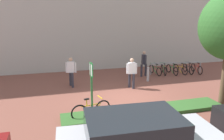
{
  "coord_description": "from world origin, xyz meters",
  "views": [
    {
      "loc": [
        -3.56,
        -9.5,
        3.96
      ],
      "look_at": [
        -0.29,
        2.12,
        1.02
      ],
      "focal_mm": 35.3,
      "sensor_mm": 36.0,
      "label": 1
    }
  ],
  "objects": [
    {
      "name": "person_shirt_blue",
      "position": [
        0.73,
        1.68,
        0.98
      ],
      "size": [
        0.6,
        0.44,
        1.72
      ],
      "color": "#2D2D38",
      "rests_on": "ground"
    },
    {
      "name": "person_casual_tan",
      "position": [
        -2.51,
        2.88,
        0.98
      ],
      "size": [
        0.59,
        0.52,
        1.72
      ],
      "color": "#2D2D38",
      "rests_on": "ground"
    },
    {
      "name": "bike_rack_cluster",
      "position": [
        4.91,
        3.85,
        0.35
      ],
      "size": [
        3.73,
        1.95,
        0.83
      ],
      "color": "#99999E",
      "rests_on": "ground"
    },
    {
      "name": "person_suited_navy",
      "position": [
        2.43,
        3.86,
        0.98
      ],
      "size": [
        0.51,
        0.61,
        1.72
      ],
      "color": "#2D2D38",
      "rests_on": "ground"
    },
    {
      "name": "bollard_steel",
      "position": [
        2.2,
        2.68,
        0.45
      ],
      "size": [
        0.16,
        0.16,
        0.9
      ],
      "primitive_type": "cylinder",
      "color": "#ADADB2",
      "rests_on": "ground"
    },
    {
      "name": "ground_plane",
      "position": [
        0.0,
        0.0,
        0.0
      ],
      "size": [
        60.0,
        60.0,
        0.0
      ],
      "primitive_type": "plane",
      "color": "brown"
    },
    {
      "name": "bike_at_sign",
      "position": [
        -2.15,
        -1.46,
        0.35
      ],
      "size": [
        1.65,
        0.5,
        0.86
      ],
      "color": "black",
      "rests_on": "ground"
    },
    {
      "name": "building_facade",
      "position": [
        0.0,
        7.2,
        5.0
      ],
      "size": [
        28.0,
        1.2,
        10.0
      ],
      "primitive_type": "cube",
      "color": "#B2ADA3",
      "rests_on": "ground"
    },
    {
      "name": "parking_sign_post",
      "position": [
        -2.15,
        -1.61,
        1.51
      ],
      "size": [
        0.08,
        0.36,
        2.3
      ],
      "color": "#2D7238",
      "rests_on": "ground"
    },
    {
      "name": "planter_strip",
      "position": [
        0.13,
        -1.61,
        0.08
      ],
      "size": [
        7.0,
        1.1,
        0.16
      ],
      "primitive_type": "cube",
      "color": "#336028",
      "rests_on": "ground"
    }
  ]
}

